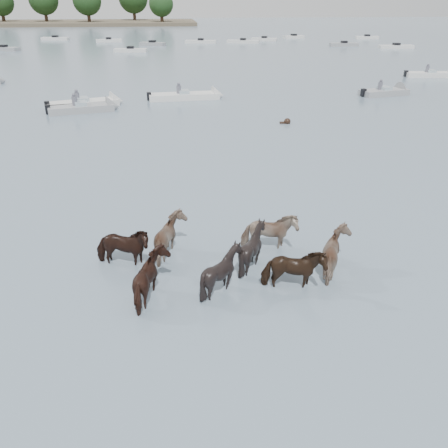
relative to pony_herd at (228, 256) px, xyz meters
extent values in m
plane|color=slate|center=(-2.31, -1.00, -0.54)|extent=(400.00, 400.00, 0.00)
imported|color=black|center=(-3.10, 0.73, 0.01)|extent=(1.93, 1.18, 1.51)
imported|color=#856A5A|center=(-1.62, 1.24, 0.00)|extent=(1.46, 1.64, 1.49)
imported|color=black|center=(0.79, 0.27, 0.01)|extent=(1.65, 1.55, 1.52)
imported|color=gray|center=(1.49, 1.18, 0.00)|extent=(1.81, 0.89, 1.50)
imported|color=black|center=(-2.14, -1.04, 0.00)|extent=(1.54, 1.71, 1.49)
imported|color=black|center=(-0.27, -0.90, 0.00)|extent=(1.37, 1.22, 1.50)
imported|color=black|center=(1.70, -1.06, -0.01)|extent=(1.82, 0.99, 1.47)
imported|color=#836A59|center=(3.25, -0.36, 0.00)|extent=(1.34, 1.55, 1.51)
sphere|color=black|center=(6.12, 17.34, -0.42)|extent=(0.44, 0.44, 0.44)
cube|color=black|center=(5.87, 17.34, -0.52)|extent=(0.50, 0.22, 0.18)
cube|color=silver|center=(-7.97, 23.99, -0.34)|extent=(5.38, 3.15, 0.55)
cone|color=silver|center=(-5.53, 24.81, -0.34)|extent=(1.36, 1.80, 1.60)
cube|color=#99ADB7|center=(-7.97, 23.99, 0.01)|extent=(1.11, 1.32, 0.35)
cube|color=black|center=(-10.41, 23.18, -0.19)|extent=(0.44, 0.44, 0.60)
cylinder|color=#595966|center=(-8.37, 23.99, 0.21)|extent=(0.36, 0.36, 0.70)
sphere|color=#595966|center=(-8.37, 23.99, 0.66)|extent=(0.24, 0.24, 0.24)
cube|color=gray|center=(-7.87, 22.41, -0.34)|extent=(4.78, 2.58, 0.55)
cone|color=gray|center=(-5.66, 22.92, -0.34)|extent=(1.24, 1.76, 1.60)
cube|color=#99ADB7|center=(-7.87, 22.41, 0.01)|extent=(1.03, 1.27, 0.35)
cube|color=black|center=(-10.08, 21.90, -0.19)|extent=(0.42, 0.42, 0.60)
cylinder|color=#595966|center=(-8.27, 22.41, 0.21)|extent=(0.36, 0.36, 0.70)
sphere|color=#595966|center=(-8.27, 22.41, 0.66)|extent=(0.24, 0.24, 0.24)
cube|color=silver|center=(-0.32, 26.08, -0.34)|extent=(5.73, 2.03, 0.55)
cone|color=silver|center=(2.49, 26.30, -0.34)|extent=(1.02, 1.66, 1.60)
cube|color=#99ADB7|center=(-0.32, 26.08, 0.01)|extent=(0.88, 1.18, 0.35)
cube|color=black|center=(-3.12, 25.87, -0.19)|extent=(0.38, 0.38, 0.60)
cylinder|color=#595966|center=(-0.72, 26.08, 0.21)|extent=(0.36, 0.36, 0.70)
sphere|color=#595966|center=(-0.72, 26.08, 0.66)|extent=(0.24, 0.24, 0.24)
cube|color=gray|center=(16.58, 25.82, -0.34)|extent=(4.36, 2.47, 0.55)
cone|color=gray|center=(18.58, 26.28, -0.34)|extent=(1.23, 1.76, 1.60)
cube|color=#99ADB7|center=(16.58, 25.82, 0.01)|extent=(1.03, 1.27, 0.35)
cube|color=black|center=(14.58, 25.37, -0.19)|extent=(0.42, 0.42, 0.60)
cylinder|color=#595966|center=(16.18, 25.82, 0.21)|extent=(0.36, 0.36, 0.70)
sphere|color=#595966|center=(16.18, 25.82, 0.66)|extent=(0.24, 0.24, 0.24)
cube|color=silver|center=(25.71, 34.81, -0.34)|extent=(5.24, 2.15, 0.55)
cube|color=#99ADB7|center=(25.71, 34.81, 0.01)|extent=(0.92, 1.20, 0.35)
cube|color=black|center=(23.18, 35.09, -0.19)|extent=(0.39, 0.39, 0.60)
cylinder|color=#595966|center=(25.31, 34.81, 0.21)|extent=(0.36, 0.36, 0.70)
sphere|color=#595966|center=(25.31, 34.81, 0.66)|extent=(0.24, 0.24, 0.24)
cone|color=gray|center=(-17.64, 35.91, -0.34)|extent=(1.33, 1.79, 1.60)
cube|color=gray|center=(-27.19, 67.99, -0.32)|extent=(5.44, 3.51, 0.60)
cube|color=black|center=(-27.19, 67.99, 0.06)|extent=(1.32, 1.32, 0.50)
cube|color=silver|center=(-23.46, 87.96, -0.32)|extent=(5.56, 2.48, 0.60)
cube|color=black|center=(-23.46, 87.96, 0.06)|extent=(1.17, 1.17, 0.50)
cube|color=silver|center=(-12.39, 81.68, -0.32)|extent=(4.85, 2.11, 0.60)
cube|color=black|center=(-12.39, 81.68, 0.06)|extent=(1.12, 1.12, 0.50)
cube|color=silver|center=(-7.09, 63.27, -0.32)|extent=(5.04, 2.05, 0.60)
cube|color=black|center=(-7.09, 63.27, 0.06)|extent=(1.11, 1.11, 0.50)
cube|color=gray|center=(-4.03, 73.89, -0.32)|extent=(4.66, 3.19, 0.60)
cube|color=black|center=(-4.03, 73.89, 0.06)|extent=(1.32, 1.32, 0.50)
cube|color=silver|center=(4.69, 77.31, -0.32)|extent=(5.88, 2.71, 0.60)
cube|color=black|center=(4.69, 77.31, 0.06)|extent=(1.20, 1.20, 0.50)
cube|color=silver|center=(12.45, 76.72, -0.32)|extent=(6.13, 3.31, 0.60)
cube|color=black|center=(12.45, 76.72, 0.06)|extent=(1.27, 1.27, 0.50)
cube|color=silver|center=(17.32, 81.15, -0.32)|extent=(5.14, 3.21, 0.60)
cube|color=black|center=(17.32, 81.15, 0.06)|extent=(1.30, 1.30, 0.50)
cube|color=silver|center=(24.57, 86.52, -0.32)|extent=(4.52, 2.46, 0.60)
cube|color=black|center=(24.57, 86.52, 0.06)|extent=(1.21, 1.21, 0.50)
cube|color=gray|center=(28.83, 68.80, -0.32)|extent=(4.88, 1.89, 0.60)
cube|color=black|center=(28.83, 68.80, 0.06)|extent=(1.08, 1.08, 0.50)
cube|color=silver|center=(35.96, 63.97, -0.32)|extent=(5.72, 1.76, 0.60)
cube|color=black|center=(35.96, 63.97, 0.06)|extent=(1.05, 1.05, 0.50)
cube|color=silver|center=(39.03, 83.33, -0.32)|extent=(4.71, 2.11, 0.60)
cube|color=black|center=(39.03, 83.33, 0.06)|extent=(1.13, 1.13, 0.50)
cylinder|color=#382619|center=(-51.77, 149.29, 1.23)|extent=(1.00, 1.00, 3.54)
sphere|color=black|center=(-51.77, 149.29, 5.86)|extent=(7.88, 7.88, 7.88)
cylinder|color=#382619|center=(-38.43, 147.50, 1.43)|extent=(1.00, 1.00, 3.94)
cylinder|color=#382619|center=(-24.91, 143.86, 1.37)|extent=(1.00, 1.00, 3.81)
sphere|color=black|center=(-24.91, 143.86, 6.34)|extent=(8.47, 8.47, 8.47)
cylinder|color=#382619|center=(-11.70, 153.54, 1.55)|extent=(1.00, 1.00, 4.18)
cylinder|color=#382619|center=(-2.70, 141.36, 1.10)|extent=(1.00, 1.00, 3.27)
sphere|color=black|center=(-2.70, 141.36, 5.37)|extent=(7.27, 7.27, 7.27)
camera|label=1|loc=(-1.44, -11.30, 6.79)|focal=36.01mm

